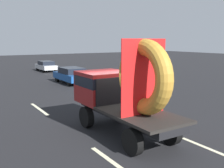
# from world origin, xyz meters

# --- Properties ---
(ground_plane) EXTENTS (120.00, 120.00, 0.00)m
(ground_plane) POSITION_xyz_m (0.00, 0.00, 0.00)
(ground_plane) COLOR black
(flatbed_truck) EXTENTS (2.02, 5.29, 3.77)m
(flatbed_truck) POSITION_xyz_m (-0.28, -0.38, 1.75)
(flatbed_truck) COLOR black
(flatbed_truck) RESTS_ON ground_plane
(distant_sedan) EXTENTS (1.80, 4.21, 1.37)m
(distant_sedan) POSITION_xyz_m (3.09, 12.23, 0.74)
(distant_sedan) COLOR black
(distant_sedan) RESTS_ON ground_plane
(lane_dash_left_near) EXTENTS (0.16, 2.30, 0.01)m
(lane_dash_left_near) POSITION_xyz_m (-1.97, -2.38, 0.00)
(lane_dash_left_near) COLOR beige
(lane_dash_left_near) RESTS_ON ground_plane
(lane_dash_left_far) EXTENTS (0.16, 2.84, 0.01)m
(lane_dash_left_far) POSITION_xyz_m (-1.97, 5.01, 0.00)
(lane_dash_left_far) COLOR beige
(lane_dash_left_far) RESTS_ON ground_plane
(lane_dash_right_near) EXTENTS (0.16, 2.10, 0.01)m
(lane_dash_right_near) POSITION_xyz_m (1.40, -3.29, 0.00)
(lane_dash_right_near) COLOR beige
(lane_dash_right_near) RESTS_ON ground_plane
(lane_dash_right_far) EXTENTS (0.16, 2.82, 0.01)m
(lane_dash_right_far) POSITION_xyz_m (1.40, 5.62, 0.00)
(lane_dash_right_far) COLOR beige
(lane_dash_right_far) RESTS_ON ground_plane
(oncoming_car) EXTENTS (1.61, 3.76, 1.23)m
(oncoming_car) POSITION_xyz_m (4.12, 22.20, 0.66)
(oncoming_car) COLOR black
(oncoming_car) RESTS_ON ground_plane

